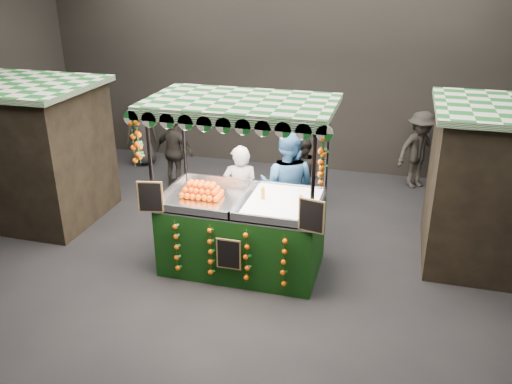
# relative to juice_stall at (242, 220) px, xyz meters

# --- Properties ---
(ground) EXTENTS (12.00, 12.00, 0.00)m
(ground) POSITION_rel_juice_stall_xyz_m (-0.19, -0.15, -0.85)
(ground) COLOR black
(ground) RESTS_ON ground
(market_hall) EXTENTS (12.10, 10.10, 5.05)m
(market_hall) POSITION_rel_juice_stall_xyz_m (-0.19, -0.15, 2.53)
(market_hall) COLOR black
(market_hall) RESTS_ON ground
(neighbour_stall_left) EXTENTS (3.00, 2.20, 2.60)m
(neighbour_stall_left) POSITION_rel_juice_stall_xyz_m (-4.59, 0.85, 0.45)
(neighbour_stall_left) COLOR black
(neighbour_stall_left) RESTS_ON ground
(juice_stall) EXTENTS (2.85, 1.67, 2.76)m
(juice_stall) POSITION_rel_juice_stall_xyz_m (0.00, 0.00, 0.00)
(juice_stall) COLOR black
(juice_stall) RESTS_ON ground
(vendor_grey) EXTENTS (0.74, 0.58, 1.77)m
(vendor_grey) POSITION_rel_juice_stall_xyz_m (-0.30, 0.87, 0.03)
(vendor_grey) COLOR gray
(vendor_grey) RESTS_ON ground
(vendor_blue) EXTENTS (1.04, 0.83, 2.05)m
(vendor_blue) POSITION_rel_juice_stall_xyz_m (0.48, 1.09, 0.17)
(vendor_blue) COLOR #2B5889
(vendor_blue) RESTS_ON ground
(shopper_0) EXTENTS (0.62, 0.44, 1.59)m
(shopper_0) POSITION_rel_juice_stall_xyz_m (-4.34, 1.96, -0.06)
(shopper_0) COLOR black
(shopper_0) RESTS_ON ground
(shopper_1) EXTENTS (1.00, 1.00, 1.63)m
(shopper_1) POSITION_rel_juice_stall_xyz_m (0.54, 2.07, -0.04)
(shopper_1) COLOR black
(shopper_1) RESTS_ON ground
(shopper_2) EXTENTS (0.99, 0.56, 1.59)m
(shopper_2) POSITION_rel_juice_stall_xyz_m (-2.41, 2.91, -0.06)
(shopper_2) COLOR black
(shopper_2) RESTS_ON ground
(shopper_3) EXTENTS (1.25, 1.17, 1.70)m
(shopper_3) POSITION_rel_juice_stall_xyz_m (2.70, 4.28, -0.01)
(shopper_3) COLOR #2A2622
(shopper_3) RESTS_ON ground
(shopper_4) EXTENTS (0.90, 0.87, 1.55)m
(shopper_4) POSITION_rel_juice_stall_xyz_m (-3.74, 3.99, -0.08)
(shopper_4) COLOR #2C2724
(shopper_4) RESTS_ON ground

